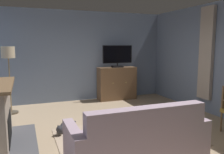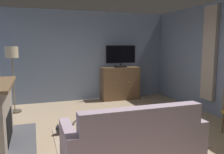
{
  "view_description": "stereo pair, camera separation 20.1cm",
  "coord_description": "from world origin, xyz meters",
  "px_view_note": "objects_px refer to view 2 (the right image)",
  "views": [
    {
      "loc": [
        -1.88,
        -4.17,
        1.78
      ],
      "look_at": [
        -0.12,
        0.4,
        1.09
      ],
      "focal_mm": 37.25,
      "sensor_mm": 36.0,
      "label": 1
    },
    {
      "loc": [
        -1.69,
        -4.23,
        1.78
      ],
      "look_at": [
        -0.12,
        0.4,
        1.09
      ],
      "focal_mm": 37.25,
      "sensor_mm": 36.0,
      "label": 2
    }
  ],
  "objects_px": {
    "tv_remote": "(106,112)",
    "cat": "(65,126)",
    "tv_cabinet": "(120,84)",
    "folded_newspaper": "(107,113)",
    "sofa_floral": "(134,143)",
    "television": "(121,56)",
    "coffee_table": "(110,116)",
    "floor_lamp": "(12,61)"
  },
  "relations": [
    {
      "from": "cat",
      "to": "tv_remote",
      "type": "bearing_deg",
      "value": -25.41
    },
    {
      "from": "coffee_table",
      "to": "television",
      "type": "bearing_deg",
      "value": 65.18
    },
    {
      "from": "television",
      "to": "floor_lamp",
      "type": "relative_size",
      "value": 0.57
    },
    {
      "from": "television",
      "to": "cat",
      "type": "height_order",
      "value": "television"
    },
    {
      "from": "sofa_floral",
      "to": "cat",
      "type": "xyz_separation_m",
      "value": [
        -0.81,
        1.66,
        -0.21
      ]
    },
    {
      "from": "television",
      "to": "sofa_floral",
      "type": "relative_size",
      "value": 0.48
    },
    {
      "from": "coffee_table",
      "to": "floor_lamp",
      "type": "relative_size",
      "value": 0.62
    },
    {
      "from": "coffee_table",
      "to": "folded_newspaper",
      "type": "height_order",
      "value": "folded_newspaper"
    },
    {
      "from": "tv_cabinet",
      "to": "folded_newspaper",
      "type": "height_order",
      "value": "tv_cabinet"
    },
    {
      "from": "folded_newspaper",
      "to": "cat",
      "type": "bearing_deg",
      "value": 139.36
    },
    {
      "from": "coffee_table",
      "to": "floor_lamp",
      "type": "bearing_deg",
      "value": 130.11
    },
    {
      "from": "tv_cabinet",
      "to": "tv_remote",
      "type": "height_order",
      "value": "tv_cabinet"
    },
    {
      "from": "tv_remote",
      "to": "sofa_floral",
      "type": "relative_size",
      "value": 0.08
    },
    {
      "from": "folded_newspaper",
      "to": "sofa_floral",
      "type": "xyz_separation_m",
      "value": [
        0.03,
        -1.23,
        -0.11
      ]
    },
    {
      "from": "sofa_floral",
      "to": "floor_lamp",
      "type": "xyz_separation_m",
      "value": [
        -1.88,
        3.48,
        1.04
      ]
    },
    {
      "from": "sofa_floral",
      "to": "cat",
      "type": "bearing_deg",
      "value": 116.02
    },
    {
      "from": "folded_newspaper",
      "to": "television",
      "type": "bearing_deg",
      "value": 52.18
    },
    {
      "from": "folded_newspaper",
      "to": "floor_lamp",
      "type": "bearing_deg",
      "value": 117.73
    },
    {
      "from": "television",
      "to": "coffee_table",
      "type": "xyz_separation_m",
      "value": [
        -1.25,
        -2.71,
        -1.05
      ]
    },
    {
      "from": "tv_cabinet",
      "to": "floor_lamp",
      "type": "distance_m",
      "value": 3.32
    },
    {
      "from": "coffee_table",
      "to": "cat",
      "type": "height_order",
      "value": "coffee_table"
    },
    {
      "from": "tv_cabinet",
      "to": "coffee_table",
      "type": "bearing_deg",
      "value": -114.4
    },
    {
      "from": "television",
      "to": "sofa_floral",
      "type": "xyz_separation_m",
      "value": [
        -1.28,
        -3.91,
        -1.11
      ]
    },
    {
      "from": "tv_cabinet",
      "to": "cat",
      "type": "distance_m",
      "value": 3.14
    },
    {
      "from": "tv_remote",
      "to": "folded_newspaper",
      "type": "xyz_separation_m",
      "value": [
        -0.01,
        -0.06,
        -0.01
      ]
    },
    {
      "from": "television",
      "to": "sofa_floral",
      "type": "distance_m",
      "value": 4.26
    },
    {
      "from": "tv_remote",
      "to": "sofa_floral",
      "type": "distance_m",
      "value": 1.29
    },
    {
      "from": "sofa_floral",
      "to": "floor_lamp",
      "type": "height_order",
      "value": "floor_lamp"
    },
    {
      "from": "tv_remote",
      "to": "cat",
      "type": "distance_m",
      "value": 0.93
    },
    {
      "from": "tv_cabinet",
      "to": "folded_newspaper",
      "type": "distance_m",
      "value": 3.04
    },
    {
      "from": "television",
      "to": "sofa_floral",
      "type": "bearing_deg",
      "value": -108.11
    },
    {
      "from": "tv_cabinet",
      "to": "sofa_floral",
      "type": "bearing_deg",
      "value": -107.89
    },
    {
      "from": "folded_newspaper",
      "to": "floor_lamp",
      "type": "relative_size",
      "value": 0.17
    },
    {
      "from": "tv_remote",
      "to": "television",
      "type": "bearing_deg",
      "value": 50.43
    },
    {
      "from": "tv_remote",
      "to": "floor_lamp",
      "type": "relative_size",
      "value": 0.1
    },
    {
      "from": "coffee_table",
      "to": "sofa_floral",
      "type": "height_order",
      "value": "sofa_floral"
    },
    {
      "from": "tv_cabinet",
      "to": "coffee_table",
      "type": "distance_m",
      "value": 3.03
    },
    {
      "from": "folded_newspaper",
      "to": "floor_lamp",
      "type": "xyz_separation_m",
      "value": [
        -1.85,
        2.25,
        0.93
      ]
    },
    {
      "from": "television",
      "to": "tv_remote",
      "type": "bearing_deg",
      "value": -116.47
    },
    {
      "from": "cat",
      "to": "floor_lamp",
      "type": "distance_m",
      "value": 2.46
    },
    {
      "from": "sofa_floral",
      "to": "cat",
      "type": "relative_size",
      "value": 3.32
    },
    {
      "from": "television",
      "to": "sofa_floral",
      "type": "height_order",
      "value": "television"
    }
  ]
}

